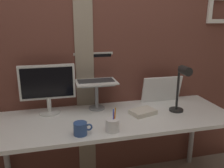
{
  "coord_description": "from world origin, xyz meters",
  "views": [
    {
      "loc": [
        -0.3,
        -1.61,
        1.52
      ],
      "look_at": [
        0.14,
        0.2,
        0.99
      ],
      "focal_mm": 37.79,
      "sensor_mm": 36.0,
      "label": 1
    }
  ],
  "objects_px": {
    "monitor": "(48,85)",
    "coffee_mug": "(81,129)",
    "desk_lamp": "(182,84)",
    "laptop": "(95,73)",
    "whiteboard_panel": "(162,89)",
    "pen_cup": "(113,125)"
  },
  "relations": [
    {
      "from": "laptop",
      "to": "whiteboard_panel",
      "type": "distance_m",
      "value": 0.66
    },
    {
      "from": "monitor",
      "to": "laptop",
      "type": "distance_m",
      "value": 0.42
    },
    {
      "from": "whiteboard_panel",
      "to": "pen_cup",
      "type": "bearing_deg",
      "value": -141.45
    },
    {
      "from": "monitor",
      "to": "coffee_mug",
      "type": "bearing_deg",
      "value": -64.62
    },
    {
      "from": "monitor",
      "to": "laptop",
      "type": "xyz_separation_m",
      "value": [
        0.4,
        0.07,
        0.06
      ]
    },
    {
      "from": "pen_cup",
      "to": "laptop",
      "type": "bearing_deg",
      "value": 93.55
    },
    {
      "from": "desk_lamp",
      "to": "pen_cup",
      "type": "relative_size",
      "value": 2.31
    },
    {
      "from": "desk_lamp",
      "to": "coffee_mug",
      "type": "bearing_deg",
      "value": -167.96
    },
    {
      "from": "desk_lamp",
      "to": "whiteboard_panel",
      "type": "bearing_deg",
      "value": 95.42
    },
    {
      "from": "laptop",
      "to": "whiteboard_panel",
      "type": "bearing_deg",
      "value": -3.93
    },
    {
      "from": "whiteboard_panel",
      "to": "coffee_mug",
      "type": "bearing_deg",
      "value": -149.93
    },
    {
      "from": "monitor",
      "to": "coffee_mug",
      "type": "distance_m",
      "value": 0.53
    },
    {
      "from": "pen_cup",
      "to": "desk_lamp",
      "type": "bearing_deg",
      "value": 16.17
    },
    {
      "from": "laptop",
      "to": "desk_lamp",
      "type": "xyz_separation_m",
      "value": [
        0.66,
        -0.34,
        -0.05
      ]
    },
    {
      "from": "monitor",
      "to": "pen_cup",
      "type": "distance_m",
      "value": 0.66
    },
    {
      "from": "monitor",
      "to": "desk_lamp",
      "type": "bearing_deg",
      "value": -14.02
    },
    {
      "from": "laptop",
      "to": "coffee_mug",
      "type": "bearing_deg",
      "value": -110.36
    },
    {
      "from": "monitor",
      "to": "whiteboard_panel",
      "type": "height_order",
      "value": "monitor"
    },
    {
      "from": "monitor",
      "to": "coffee_mug",
      "type": "xyz_separation_m",
      "value": [
        0.21,
        -0.45,
        -0.2
      ]
    },
    {
      "from": "desk_lamp",
      "to": "coffee_mug",
      "type": "distance_m",
      "value": 0.89
    },
    {
      "from": "whiteboard_panel",
      "to": "desk_lamp",
      "type": "distance_m",
      "value": 0.32
    },
    {
      "from": "pen_cup",
      "to": "monitor",
      "type": "bearing_deg",
      "value": 134.37
    }
  ]
}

